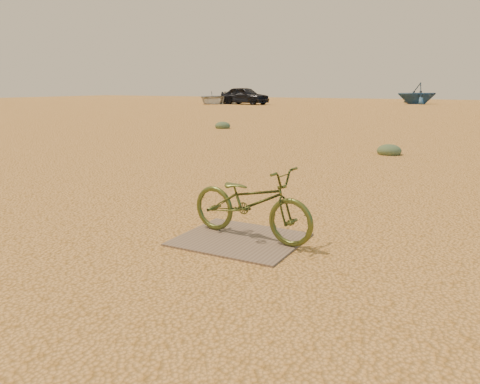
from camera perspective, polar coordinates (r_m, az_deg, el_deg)
The scene contains 8 objects.
ground at distance 5.08m, azimuth 3.06°, elevation -6.70°, with size 120.00×120.00×0.00m, color #E6A355.
plywood_board at distance 5.28m, azimuth 0.00°, elevation -5.79°, with size 1.33×1.15×0.02m, color #79644F.
bicycle at distance 5.21m, azimuth 1.35°, elevation -1.24°, with size 0.54×1.56×0.82m, color #485421.
car at distance 44.08m, azimuth 0.58°, elevation 11.68°, with size 1.89×4.68×1.60m, color black.
boat_near_left at distance 45.67m, azimuth -2.72°, elevation 11.43°, with size 4.01×5.62×1.16m, color silver.
boat_far_left at distance 47.85m, azimuth 20.78°, elevation 11.20°, with size 3.28×3.80×2.00m, color #2C5075.
kale_a at distance 12.44m, azimuth 17.69°, elevation 4.39°, with size 0.60×0.60×0.33m, color #576B4A.
kale_c at distance 19.23m, azimuth -2.13°, elevation 7.78°, with size 0.63×0.63×0.34m, color #576B4A.
Camera 1 is at (2.03, -4.34, 1.70)m, focal length 35.00 mm.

